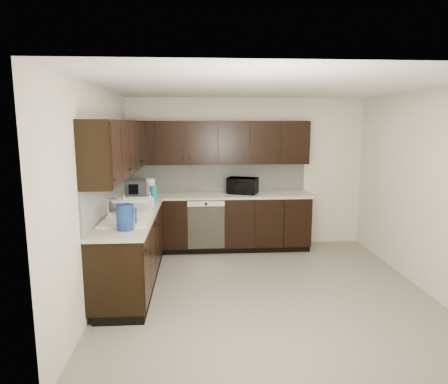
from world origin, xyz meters
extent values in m
plane|color=gray|center=(0.00, 0.00, 0.00)|extent=(4.00, 4.00, 0.00)
plane|color=white|center=(0.00, 0.00, 2.50)|extent=(4.00, 4.00, 0.00)
cube|color=beige|center=(0.00, 2.00, 1.25)|extent=(4.00, 0.02, 2.50)
cube|color=beige|center=(-2.00, 0.00, 1.25)|extent=(0.02, 4.00, 2.50)
cube|color=beige|center=(2.00, 0.00, 1.25)|extent=(0.02, 4.00, 2.50)
cube|color=beige|center=(0.00, -2.00, 1.25)|extent=(4.00, 0.02, 2.50)
cube|color=black|center=(-0.50, 1.70, 0.45)|extent=(3.00, 0.60, 0.90)
cube|color=black|center=(-1.70, 0.30, 0.45)|extent=(0.60, 2.20, 0.90)
cube|color=black|center=(-0.50, 1.73, 0.05)|extent=(3.00, 0.54, 0.10)
cube|color=black|center=(-1.67, 0.30, 0.05)|extent=(0.54, 2.20, 0.10)
cube|color=beige|center=(-0.50, 1.70, 0.92)|extent=(3.03, 0.63, 0.04)
cube|color=beige|center=(-1.70, 0.30, 0.92)|extent=(0.63, 2.23, 0.04)
cube|color=#B5B5B1|center=(-0.50, 1.99, 1.18)|extent=(3.00, 0.02, 0.48)
cube|color=#B5B5B1|center=(-1.99, 0.60, 1.18)|extent=(0.02, 2.80, 0.48)
cube|color=black|center=(-0.50, 1.83, 1.77)|extent=(3.00, 0.33, 0.70)
cube|color=black|center=(-1.83, 0.43, 1.77)|extent=(0.33, 2.47, 0.70)
cube|color=beige|center=(-0.70, 1.41, 0.50)|extent=(0.58, 0.02, 0.78)
cube|color=beige|center=(-0.70, 1.40, 0.84)|extent=(0.58, 0.03, 0.08)
cylinder|color=black|center=(-0.70, 1.39, 0.84)|extent=(0.04, 0.02, 0.04)
cube|color=beige|center=(-1.68, 0.00, 0.95)|extent=(0.54, 0.82, 0.03)
cube|color=beige|center=(-1.68, -0.20, 0.86)|extent=(0.42, 0.34, 0.16)
cube|color=beige|center=(-1.68, 0.20, 0.86)|extent=(0.42, 0.34, 0.16)
cylinder|color=silver|center=(-1.90, 0.00, 1.07)|extent=(0.03, 0.03, 0.26)
cylinder|color=silver|center=(-1.85, 0.00, 1.19)|extent=(0.14, 0.02, 0.02)
cylinder|color=#B2B2B7|center=(-1.68, -0.20, 0.89)|extent=(0.20, 0.20, 0.10)
imported|color=black|center=(-0.09, 1.71, 1.07)|extent=(0.56, 0.47, 0.26)
imported|color=gray|center=(-1.48, 0.68, 1.05)|extent=(0.11, 0.11, 0.21)
imported|color=gray|center=(-1.77, 0.40, 1.05)|extent=(0.09, 0.09, 0.23)
cube|color=#AEAEB0|center=(-1.75, 1.67, 1.06)|extent=(0.47, 0.42, 0.25)
cube|color=white|center=(-1.69, 0.43, 1.02)|extent=(0.49, 0.42, 0.16)
cylinder|color=navy|center=(-1.62, -0.45, 1.08)|extent=(0.20, 0.20, 0.28)
cylinder|color=#0D8494|center=(-1.49, 1.19, 1.05)|extent=(0.12, 0.12, 0.22)
cylinder|color=silver|center=(-1.55, 1.35, 1.09)|extent=(0.15, 0.15, 0.31)
camera|label=1|loc=(-0.83, -4.72, 2.08)|focal=32.00mm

